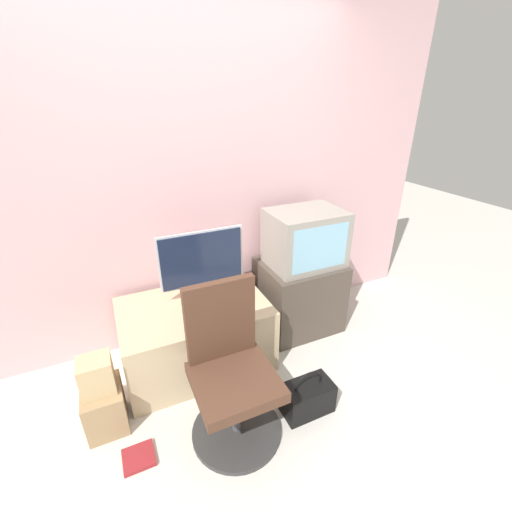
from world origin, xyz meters
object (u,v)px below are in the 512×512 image
Objects in this scene: keyboard at (213,305)px; office_chair at (231,377)px; crt_tv at (305,238)px; book at (139,457)px; mouse at (241,298)px; cardboard_box_lower at (105,407)px; main_monitor at (202,264)px; handbag at (307,397)px.

keyboard is 0.34× the size of office_chair.
crt_tv is 1.85m from book.
mouse reaches higher than cardboard_box_lower.
office_chair is 3.28× the size of cardboard_box_lower.
cardboard_box_lower is at bearing -166.33° from mouse.
crt_tv is 1.99× the size of cardboard_box_lower.
office_chair is at bearing -95.63° from main_monitor.
office_chair is 0.82m from cardboard_box_lower.
mouse is 0.09× the size of crt_tv.
handbag is at bearing -11.65° from office_chair.
mouse is at bearing 32.85° from book.
crt_tv is at bearing 13.40° from cardboard_box_lower.
keyboard is at bearing 17.99° from cardboard_box_lower.
cardboard_box_lower is at bearing 160.25° from handbag.
handbag is at bearing -60.55° from keyboard.
office_chair is (-0.30, -0.57, -0.13)m from mouse.
keyboard is 1.12× the size of cardboard_box_lower.
cardboard_box_lower is (-1.63, -0.39, -0.69)m from crt_tv.
mouse is at bearing 104.92° from handbag.
mouse is at bearing 13.67° from cardboard_box_lower.
main_monitor reaches higher than mouse.
handbag is 1.87× the size of book.
crt_tv is at bearing 25.29° from book.
handbag is (0.39, -0.69, -0.40)m from keyboard.
keyboard is 1.00× the size of handbag.
mouse is 0.30× the size of book.
cardboard_box_lower is 1.67× the size of book.
mouse is at bearing 62.49° from office_chair.
office_chair is at bearing -1.19° from book.
handbag is at bearing -75.08° from mouse.
office_chair is 0.57m from handbag.
main_monitor reaches higher than office_chair.
mouse is at bearing -35.89° from main_monitor.
main_monitor reaches higher than book.
office_chair reaches higher than cardboard_box_lower.
mouse is 0.18× the size of cardboard_box_lower.
cardboard_box_lower is (-0.71, 0.33, -0.25)m from office_chair.
keyboard is at bearing 176.05° from mouse.
keyboard is 1.88× the size of book.
main_monitor is 0.64× the size of office_chair.
keyboard reaches higher than book.
main_monitor is 1.06× the size of crt_tv.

